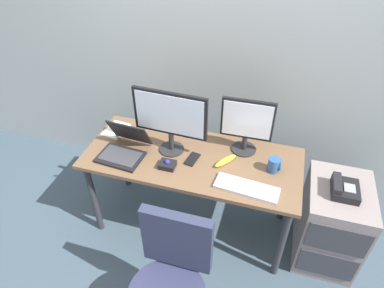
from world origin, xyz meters
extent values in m
plane|color=#3C4D59|center=(0.00, 0.00, 0.00)|extent=(8.00, 8.00, 0.00)
cube|color=#9FA6A6|center=(0.00, 0.68, 1.40)|extent=(6.00, 0.10, 2.80)
cube|color=brown|center=(0.00, 0.00, 0.72)|extent=(1.54, 0.65, 0.03)
cylinder|color=#2D2D33|center=(-0.71, -0.27, 0.35)|extent=(0.05, 0.05, 0.70)
cylinder|color=#2D2D33|center=(0.71, -0.27, 0.35)|extent=(0.05, 0.05, 0.70)
cylinder|color=#2D2D33|center=(-0.71, 0.27, 0.35)|extent=(0.05, 0.05, 0.70)
cylinder|color=#2D2D33|center=(0.71, 0.27, 0.35)|extent=(0.05, 0.05, 0.70)
cube|color=gray|center=(1.04, 0.02, 0.34)|extent=(0.42, 0.52, 0.68)
cube|color=#38383D|center=(1.04, -0.25, 0.49)|extent=(0.38, 0.01, 0.23)
cube|color=#38383D|center=(1.04, -0.25, 0.20)|extent=(0.38, 0.01, 0.23)
cube|color=black|center=(1.04, 0.00, 0.70)|extent=(0.17, 0.20, 0.06)
cube|color=black|center=(0.98, 0.00, 0.75)|extent=(0.05, 0.18, 0.04)
cube|color=gray|center=(1.06, -0.01, 0.74)|extent=(0.07, 0.08, 0.01)
cube|color=#2B3049|center=(0.12, -0.69, 0.73)|extent=(0.40, 0.06, 0.42)
cylinder|color=#262628|center=(-0.17, 0.04, 0.74)|extent=(0.18, 0.18, 0.01)
cylinder|color=#262628|center=(-0.17, 0.04, 0.81)|extent=(0.04, 0.04, 0.14)
cube|color=black|center=(-0.17, 0.04, 1.05)|extent=(0.53, 0.05, 0.33)
cube|color=silver|center=(-0.17, 0.02, 1.05)|extent=(0.49, 0.03, 0.29)
cylinder|color=#262628|center=(0.34, 0.19, 0.74)|extent=(0.18, 0.18, 0.01)
cylinder|color=#262628|center=(0.34, 0.19, 0.80)|extent=(0.04, 0.04, 0.10)
cube|color=black|center=(0.34, 0.19, 1.00)|extent=(0.36, 0.03, 0.30)
cube|color=white|center=(0.34, 0.17, 1.00)|extent=(0.33, 0.01, 0.27)
cube|color=silver|center=(0.42, -0.20, 0.74)|extent=(0.42, 0.17, 0.02)
cube|color=white|center=(0.42, -0.20, 0.76)|extent=(0.39, 0.15, 0.01)
cube|color=black|center=(-0.48, -0.15, 0.74)|extent=(0.33, 0.24, 0.02)
cube|color=#38383D|center=(-0.48, -0.15, 0.75)|extent=(0.29, 0.19, 0.00)
cube|color=black|center=(-0.47, 0.00, 0.85)|extent=(0.32, 0.13, 0.20)
cube|color=#335999|center=(-0.47, 0.00, 0.85)|extent=(0.28, 0.11, 0.18)
cube|color=black|center=(-0.13, -0.15, 0.75)|extent=(0.11, 0.09, 0.04)
sphere|color=navy|center=(-0.13, -0.15, 0.78)|extent=(0.04, 0.04, 0.04)
cylinder|color=#2B5288|center=(0.57, 0.02, 0.78)|extent=(0.08, 0.08, 0.11)
torus|color=#2C4C90|center=(0.61, 0.02, 0.79)|extent=(0.01, 0.07, 0.07)
cube|color=white|center=(-0.67, 0.14, 0.74)|extent=(0.17, 0.22, 0.01)
cube|color=black|center=(0.01, -0.03, 0.74)|extent=(0.09, 0.15, 0.01)
ellipsoid|color=yellow|center=(0.24, 0.01, 0.75)|extent=(0.15, 0.18, 0.04)
camera|label=1|loc=(0.51, -1.74, 2.31)|focal=31.53mm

